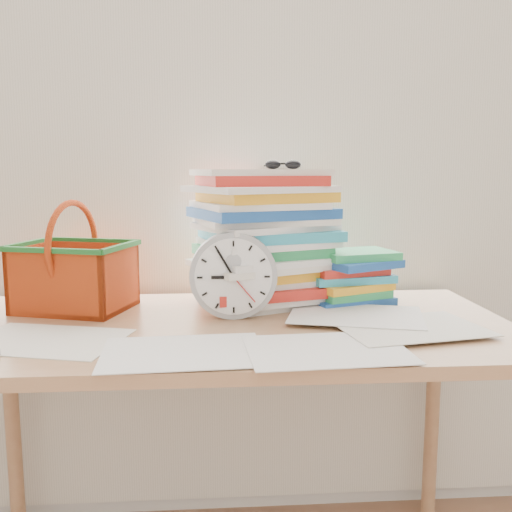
{
  "coord_description": "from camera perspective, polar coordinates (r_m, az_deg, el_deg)",
  "views": [
    {
      "loc": [
        -0.03,
        0.23,
        1.12
      ],
      "look_at": [
        0.07,
        1.6,
        0.92
      ],
      "focal_mm": 40.0,
      "sensor_mm": 36.0,
      "label": 1
    }
  ],
  "objects": [
    {
      "name": "scattered_papers",
      "position": [
        1.42,
        -2.65,
        -6.45
      ],
      "size": [
        1.26,
        0.42,
        0.02
      ],
      "primitive_type": null,
      "color": "white",
      "rests_on": "desk"
    },
    {
      "name": "paper_stack",
      "position": [
        1.59,
        0.86,
        1.87
      ],
      "size": [
        0.45,
        0.41,
        0.38
      ],
      "primitive_type": null,
      "rotation": [
        0.0,
        0.0,
        0.34
      ],
      "color": "white",
      "rests_on": "desk"
    },
    {
      "name": "sunglasses",
      "position": [
        1.61,
        2.71,
        9.12
      ],
      "size": [
        0.14,
        0.13,
        0.03
      ],
      "primitive_type": null,
      "rotation": [
        0.0,
        0.0,
        -0.29
      ],
      "color": "black",
      "rests_on": "paper_stack"
    },
    {
      "name": "basket",
      "position": [
        1.61,
        -17.77,
        -0.06
      ],
      "size": [
        0.34,
        0.3,
        0.29
      ],
      "primitive_type": null,
      "rotation": [
        0.0,
        0.0,
        -0.3
      ],
      "color": "#CB4413",
      "rests_on": "desk"
    },
    {
      "name": "curtain",
      "position": [
        1.76,
        -3.11,
        14.28
      ],
      "size": [
        2.4,
        0.01,
        2.5
      ],
      "primitive_type": "cube",
      "color": "silver",
      "rests_on": "room_shell"
    },
    {
      "name": "book_stack",
      "position": [
        1.64,
        9.46,
        -2.08
      ],
      "size": [
        0.3,
        0.27,
        0.15
      ],
      "primitive_type": null,
      "rotation": [
        0.0,
        0.0,
        0.33
      ],
      "color": "white",
      "rests_on": "desk"
    },
    {
      "name": "clock",
      "position": [
        1.45,
        -2.29,
        -1.93
      ],
      "size": [
        0.22,
        0.04,
        0.22
      ],
      "primitive_type": "cylinder",
      "rotation": [
        1.57,
        0.0,
        0.0
      ],
      "color": "#A4A6A9",
      "rests_on": "desk"
    },
    {
      "name": "desk",
      "position": [
        1.44,
        -2.63,
        -9.55
      ],
      "size": [
        1.4,
        0.7,
        0.75
      ],
      "color": "#A6764D",
      "rests_on": "ground"
    }
  ]
}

